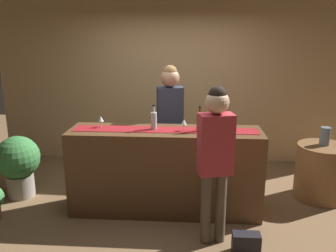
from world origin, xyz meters
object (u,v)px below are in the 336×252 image
at_px(handbag, 246,243).
at_px(bartender, 170,115).
at_px(potted_plant_tall, 18,162).
at_px(wine_glass_near_customer, 184,122).
at_px(customer_sipping, 215,150).
at_px(vase_on_side_table, 325,136).
at_px(round_side_table, 322,172).
at_px(wine_bottle_amber, 200,122).
at_px(wine_bottle_clear, 154,120).
at_px(wine_glass_mid_counter, 101,119).

bearing_deg(handbag, bartender, 121.08).
xyz_separation_m(bartender, potted_plant_tall, (-2.02, -0.33, -0.61)).
distance_m(wine_glass_near_customer, bartender, 0.65).
bearing_deg(customer_sipping, vase_on_side_table, 24.65).
height_order(bartender, customer_sipping, bartender).
bearing_deg(round_side_table, handbag, -131.60).
relative_size(wine_glass_near_customer, round_side_table, 0.19).
height_order(wine_bottle_amber, vase_on_side_table, wine_bottle_amber).
height_order(wine_bottle_clear, bartender, bartender).
bearing_deg(vase_on_side_table, handbag, -130.94).
height_order(customer_sipping, vase_on_side_table, customer_sipping).
bearing_deg(vase_on_side_table, round_side_table, -93.45).
bearing_deg(handbag, wine_bottle_amber, 120.37).
xyz_separation_m(bartender, vase_on_side_table, (2.05, -0.06, -0.24)).
height_order(round_side_table, handbag, round_side_table).
bearing_deg(wine_bottle_clear, bartender, 74.36).
xyz_separation_m(customer_sipping, round_side_table, (1.51, 1.14, -0.67)).
bearing_deg(vase_on_side_table, customer_sipping, -142.20).
height_order(wine_glass_near_customer, bartender, bartender).
xyz_separation_m(wine_glass_mid_counter, vase_on_side_table, (2.86, 0.46, -0.29)).
relative_size(wine_bottle_clear, wine_glass_near_customer, 2.10).
distance_m(wine_glass_near_customer, vase_on_side_table, 1.95).
relative_size(wine_glass_near_customer, vase_on_side_table, 0.60).
xyz_separation_m(potted_plant_tall, handbag, (2.89, -1.10, -0.38)).
bearing_deg(customer_sipping, wine_bottle_clear, 122.79).
bearing_deg(round_side_table, bartender, 177.25).
relative_size(customer_sipping, round_side_table, 2.27).
bearing_deg(wine_glass_mid_counter, wine_glass_near_customer, -5.22).
height_order(bartender, round_side_table, bartender).
bearing_deg(wine_glass_mid_counter, wine_bottle_amber, -4.49).
relative_size(wine_glass_near_customer, customer_sipping, 0.09).
xyz_separation_m(wine_glass_mid_counter, customer_sipping, (1.35, -0.72, -0.12)).
distance_m(round_side_table, handbag, 1.80).
relative_size(wine_bottle_amber, wine_glass_mid_counter, 2.10).
distance_m(wine_bottle_amber, bartender, 0.73).
height_order(wine_glass_near_customer, vase_on_side_table, wine_glass_near_customer).
distance_m(wine_glass_near_customer, round_side_table, 2.07).
bearing_deg(vase_on_side_table, wine_glass_mid_counter, -170.90).
bearing_deg(customer_sipping, bartender, 100.18).
height_order(customer_sipping, round_side_table, customer_sipping).
bearing_deg(potted_plant_tall, vase_on_side_table, 3.70).
xyz_separation_m(wine_bottle_clear, handbag, (1.02, -0.86, -1.05)).
distance_m(wine_bottle_amber, potted_plant_tall, 2.52).
bearing_deg(wine_bottle_amber, round_side_table, 17.36).
relative_size(wine_bottle_amber, bartender, 0.17).
xyz_separation_m(bartender, customer_sipping, (0.53, -1.24, -0.07)).
height_order(wine_glass_mid_counter, vase_on_side_table, wine_glass_mid_counter).
xyz_separation_m(wine_glass_mid_counter, round_side_table, (2.86, 0.42, -0.78)).
relative_size(wine_bottle_amber, wine_glass_near_customer, 2.10).
bearing_deg(wine_glass_near_customer, round_side_table, 15.68).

